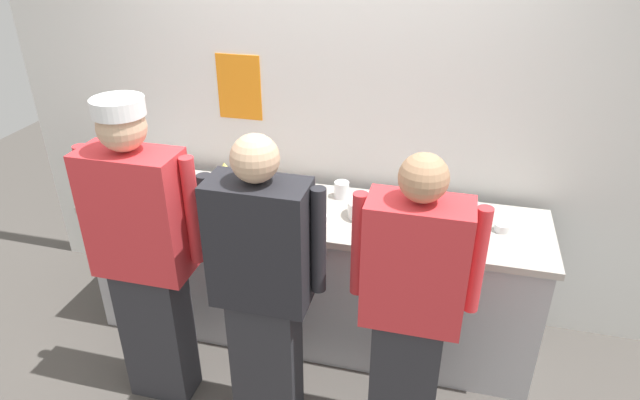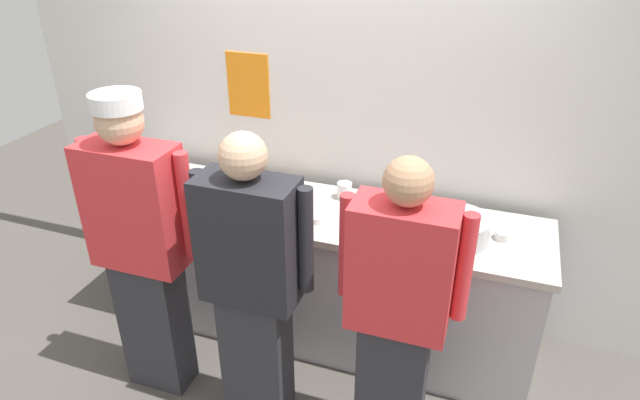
{
  "view_description": "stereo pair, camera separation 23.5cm",
  "coord_description": "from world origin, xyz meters",
  "px_view_note": "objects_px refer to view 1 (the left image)",
  "views": [
    {
      "loc": [
        0.75,
        -2.38,
        2.47
      ],
      "look_at": [
        0.06,
        0.31,
        0.99
      ],
      "focal_mm": 31.06,
      "sensor_mm": 36.0,
      "label": 1
    },
    {
      "loc": [
        0.98,
        -2.32,
        2.47
      ],
      "look_at": [
        0.06,
        0.31,
        0.99
      ],
      "focal_mm": 31.06,
      "sensor_mm": 36.0,
      "label": 2
    }
  ],
  "objects_px": {
    "plate_stack_rear": "(276,193)",
    "sheet_tray": "(158,187)",
    "chef_far_right": "(411,305)",
    "mixing_bowl_steel": "(457,222)",
    "ramekin_orange_sauce": "(401,207)",
    "chef_near_left": "(144,253)",
    "ramekin_yellow_sauce": "(318,218)",
    "plate_stack_front": "(365,209)",
    "squeeze_bottle_secondary": "(225,177)",
    "squeeze_bottle_primary": "(208,193)",
    "deli_cup": "(342,190)",
    "chefs_knife": "(287,207)",
    "ramekin_red_sauce": "(502,227)",
    "chef_center": "(263,286)"
  },
  "relations": [
    {
      "from": "plate_stack_rear",
      "to": "sheet_tray",
      "type": "bearing_deg",
      "value": -175.02
    },
    {
      "from": "chef_far_right",
      "to": "mixing_bowl_steel",
      "type": "bearing_deg",
      "value": 74.46
    },
    {
      "from": "sheet_tray",
      "to": "ramekin_orange_sauce",
      "type": "bearing_deg",
      "value": 3.74
    },
    {
      "from": "chef_near_left",
      "to": "chef_far_right",
      "type": "bearing_deg",
      "value": 0.79
    },
    {
      "from": "sheet_tray",
      "to": "ramekin_yellow_sauce",
      "type": "bearing_deg",
      "value": -7.29
    },
    {
      "from": "chef_far_right",
      "to": "ramekin_yellow_sauce",
      "type": "bearing_deg",
      "value": 136.69
    },
    {
      "from": "plate_stack_front",
      "to": "mixing_bowl_steel",
      "type": "height_order",
      "value": "mixing_bowl_steel"
    },
    {
      "from": "squeeze_bottle_secondary",
      "to": "ramekin_yellow_sauce",
      "type": "xyz_separation_m",
      "value": [
        0.65,
        -0.22,
        -0.07
      ]
    },
    {
      "from": "plate_stack_rear",
      "to": "squeeze_bottle_primary",
      "type": "xyz_separation_m",
      "value": [
        -0.35,
        -0.19,
        0.05
      ]
    },
    {
      "from": "mixing_bowl_steel",
      "to": "deli_cup",
      "type": "bearing_deg",
      "value": 160.61
    },
    {
      "from": "sheet_tray",
      "to": "chefs_knife",
      "type": "relative_size",
      "value": 1.61
    },
    {
      "from": "squeeze_bottle_secondary",
      "to": "chef_near_left",
      "type": "bearing_deg",
      "value": -97.79
    },
    {
      "from": "ramekin_orange_sauce",
      "to": "ramekin_yellow_sauce",
      "type": "bearing_deg",
      "value": -151.58
    },
    {
      "from": "squeeze_bottle_primary",
      "to": "chefs_knife",
      "type": "height_order",
      "value": "squeeze_bottle_primary"
    },
    {
      "from": "ramekin_yellow_sauce",
      "to": "deli_cup",
      "type": "relative_size",
      "value": 1.03
    },
    {
      "from": "plate_stack_rear",
      "to": "mixing_bowl_steel",
      "type": "bearing_deg",
      "value": -6.9
    },
    {
      "from": "squeeze_bottle_primary",
      "to": "ramekin_orange_sauce",
      "type": "bearing_deg",
      "value": 11.64
    },
    {
      "from": "chef_near_left",
      "to": "ramekin_orange_sauce",
      "type": "distance_m",
      "value": 1.44
    },
    {
      "from": "squeeze_bottle_primary",
      "to": "squeeze_bottle_secondary",
      "type": "distance_m",
      "value": 0.22
    },
    {
      "from": "plate_stack_front",
      "to": "ramekin_red_sauce",
      "type": "height_order",
      "value": "plate_stack_front"
    },
    {
      "from": "squeeze_bottle_secondary",
      "to": "deli_cup",
      "type": "bearing_deg",
      "value": 7.32
    },
    {
      "from": "squeeze_bottle_primary",
      "to": "ramekin_yellow_sauce",
      "type": "xyz_separation_m",
      "value": [
        0.67,
        -0.01,
        -0.07
      ]
    },
    {
      "from": "mixing_bowl_steel",
      "to": "squeeze_bottle_primary",
      "type": "distance_m",
      "value": 1.43
    },
    {
      "from": "chef_center",
      "to": "sheet_tray",
      "type": "relative_size",
      "value": 3.71
    },
    {
      "from": "chef_center",
      "to": "chef_far_right",
      "type": "xyz_separation_m",
      "value": [
        0.7,
        0.05,
        -0.02
      ]
    },
    {
      "from": "ramekin_orange_sauce",
      "to": "sheet_tray",
      "type": "bearing_deg",
      "value": -176.26
    },
    {
      "from": "chef_near_left",
      "to": "plate_stack_rear",
      "type": "height_order",
      "value": "chef_near_left"
    },
    {
      "from": "deli_cup",
      "to": "plate_stack_front",
      "type": "bearing_deg",
      "value": -48.27
    },
    {
      "from": "sheet_tray",
      "to": "chef_near_left",
      "type": "bearing_deg",
      "value": -66.11
    },
    {
      "from": "deli_cup",
      "to": "ramekin_yellow_sauce",
      "type": "bearing_deg",
      "value": -101.4
    },
    {
      "from": "sheet_tray",
      "to": "ramekin_red_sauce",
      "type": "distance_m",
      "value": 2.07
    },
    {
      "from": "chef_far_right",
      "to": "squeeze_bottle_secondary",
      "type": "height_order",
      "value": "chef_far_right"
    },
    {
      "from": "mixing_bowl_steel",
      "to": "plate_stack_front",
      "type": "bearing_deg",
      "value": 175.1
    },
    {
      "from": "mixing_bowl_steel",
      "to": "ramekin_yellow_sauce",
      "type": "bearing_deg",
      "value": -174.5
    },
    {
      "from": "ramekin_yellow_sauce",
      "to": "chefs_knife",
      "type": "height_order",
      "value": "ramekin_yellow_sauce"
    },
    {
      "from": "plate_stack_rear",
      "to": "ramekin_red_sauce",
      "type": "xyz_separation_m",
      "value": [
        1.32,
        -0.06,
        -0.01
      ]
    },
    {
      "from": "ramekin_yellow_sauce",
      "to": "chefs_knife",
      "type": "distance_m",
      "value": 0.24
    },
    {
      "from": "chef_center",
      "to": "plate_stack_front",
      "type": "relative_size",
      "value": 8.33
    },
    {
      "from": "plate_stack_front",
      "to": "mixing_bowl_steel",
      "type": "relative_size",
      "value": 0.57
    },
    {
      "from": "mixing_bowl_steel",
      "to": "chefs_knife",
      "type": "relative_size",
      "value": 1.27
    },
    {
      "from": "chef_near_left",
      "to": "squeeze_bottle_secondary",
      "type": "distance_m",
      "value": 0.8
    },
    {
      "from": "squeeze_bottle_primary",
      "to": "mixing_bowl_steel",
      "type": "bearing_deg",
      "value": 2.6
    },
    {
      "from": "sheet_tray",
      "to": "ramekin_yellow_sauce",
      "type": "distance_m",
      "value": 1.08
    },
    {
      "from": "sheet_tray",
      "to": "chef_center",
      "type": "bearing_deg",
      "value": -37.88
    },
    {
      "from": "plate_stack_rear",
      "to": "sheet_tray",
      "type": "distance_m",
      "value": 0.76
    },
    {
      "from": "ramekin_orange_sauce",
      "to": "chefs_knife",
      "type": "xyz_separation_m",
      "value": [
        -0.65,
        -0.13,
        -0.02
      ]
    },
    {
      "from": "deli_cup",
      "to": "chefs_knife",
      "type": "xyz_separation_m",
      "value": [
        -0.28,
        -0.21,
        -0.04
      ]
    },
    {
      "from": "chef_center",
      "to": "plate_stack_rear",
      "type": "bearing_deg",
      "value": 103.9
    },
    {
      "from": "chef_center",
      "to": "ramekin_orange_sauce",
      "type": "height_order",
      "value": "chef_center"
    },
    {
      "from": "chef_near_left",
      "to": "deli_cup",
      "type": "relative_size",
      "value": 17.22
    }
  ]
}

